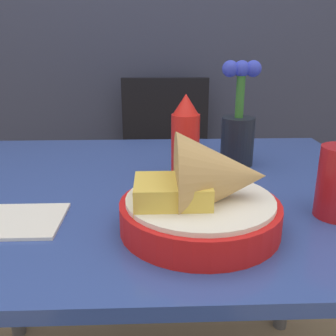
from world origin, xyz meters
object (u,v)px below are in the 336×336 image
object	(u,v)px
food_basket	(207,197)
flower_vase	(238,127)
chair_far_window	(166,159)
ketchup_bottle	(185,140)

from	to	relation	value
food_basket	flower_vase	distance (m)	0.38
flower_vase	food_basket	bearing A→B (deg)	-109.80
chair_far_window	flower_vase	distance (m)	0.79
chair_far_window	flower_vase	bearing A→B (deg)	-77.07
chair_far_window	food_basket	distance (m)	1.10
ketchup_bottle	food_basket	bearing A→B (deg)	-86.08
chair_far_window	ketchup_bottle	xyz separation A→B (m)	(0.02, -0.83, 0.30)
chair_far_window	flower_vase	xyz separation A→B (m)	(0.16, -0.71, 0.30)
food_basket	ketchup_bottle	xyz separation A→B (m)	(-0.02, 0.24, 0.04)
chair_far_window	food_basket	world-z (taller)	food_basket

